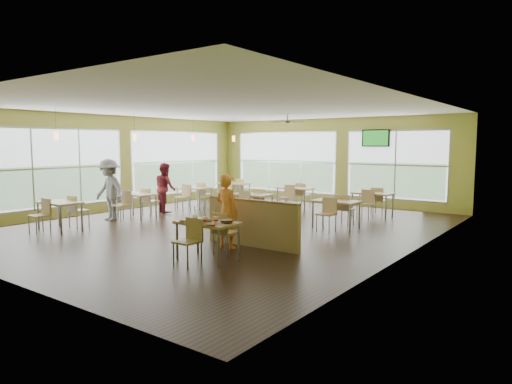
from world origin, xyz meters
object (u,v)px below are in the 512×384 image
(main_table, at_px, (207,228))
(food_basket, at_px, (227,221))
(half_wall_divider, at_px, (252,223))
(man_plaid, at_px, (227,211))

(main_table, xyz_separation_m, food_basket, (0.39, 0.11, 0.15))
(main_table, bearing_deg, half_wall_divider, 90.00)
(man_plaid, relative_size, food_basket, 6.18)
(half_wall_divider, xyz_separation_m, man_plaid, (-0.35, -0.45, 0.28))
(food_basket, bearing_deg, main_table, -163.53)
(main_table, distance_m, half_wall_divider, 1.45)
(main_table, height_order, half_wall_divider, half_wall_divider)
(main_table, distance_m, food_basket, 0.43)
(man_plaid, height_order, food_basket, man_plaid)
(half_wall_divider, xyz_separation_m, food_basket, (0.39, -1.34, 0.26))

